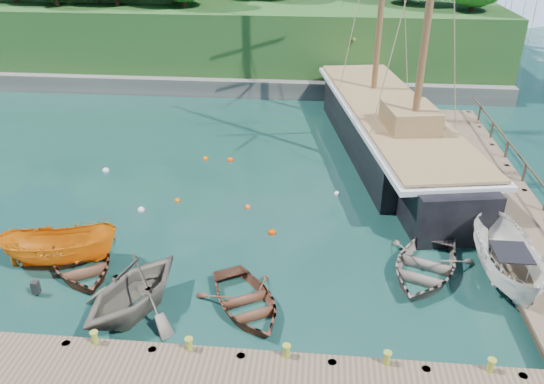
{
  "coord_description": "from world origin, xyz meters",
  "views": [
    {
      "loc": [
        2.71,
        -17.04,
        12.48
      ],
      "look_at": [
        0.79,
        2.95,
        2.0
      ],
      "focal_mm": 35.0,
      "sensor_mm": 36.0,
      "label": 1
    }
  ],
  "objects": [
    {
      "name": "mooring_buoy_5",
      "position": [
        -2.33,
        10.42,
        0.0
      ],
      "size": [
        0.37,
        0.37,
        0.37
      ],
      "primitive_type": "sphere",
      "color": "#E73905",
      "rests_on": "ground"
    },
    {
      "name": "schooner",
      "position": [
        6.77,
        12.87,
        1.12
      ],
      "size": [
        8.57,
        27.49,
        20.29
      ],
      "rotation": [
        0.0,
        0.0,
        0.18
      ],
      "color": "black",
      "rests_on": "ground"
    },
    {
      "name": "mooring_buoy_4",
      "position": [
        -3.79,
        10.45,
        0.0
      ],
      "size": [
        0.33,
        0.33,
        0.33
      ],
      "primitive_type": "sphere",
      "color": "#EA5200",
      "rests_on": "ground"
    },
    {
      "name": "bollard_2",
      "position": [
        2.0,
        -5.1,
        0.0
      ],
      "size": [
        0.26,
        0.26,
        0.45
      ],
      "primitive_type": "cylinder",
      "color": "olive",
      "rests_on": "ground"
    },
    {
      "name": "mooring_buoy_6",
      "position": [
        -8.94,
        8.37,
        0.0
      ],
      "size": [
        0.36,
        0.36,
        0.36
      ],
      "primitive_type": "sphere",
      "color": "silver",
      "rests_on": "ground"
    },
    {
      "name": "rowboat_1",
      "position": [
        -3.52,
        -2.88,
        0.0
      ],
      "size": [
        5.33,
        5.65,
        2.36
      ],
      "primitive_type": "imported",
      "rotation": [
        0.0,
        0.0,
        -0.41
      ],
      "color": "#696156",
      "rests_on": "ground"
    },
    {
      "name": "mooring_buoy_3",
      "position": [
        3.7,
        6.83,
        0.0
      ],
      "size": [
        0.28,
        0.28,
        0.28
      ],
      "primitive_type": "sphere",
      "color": "silver",
      "rests_on": "ground"
    },
    {
      "name": "bollard_1",
      "position": [
        -1.0,
        -5.1,
        0.0
      ],
      "size": [
        0.26,
        0.26,
        0.45
      ],
      "primitive_type": "cylinder",
      "color": "olive",
      "rests_on": "ground"
    },
    {
      "name": "bollard_3",
      "position": [
        5.0,
        -5.1,
        0.0
      ],
      "size": [
        0.26,
        0.26,
        0.45
      ],
      "primitive_type": "cylinder",
      "color": "olive",
      "rests_on": "ground"
    },
    {
      "name": "dock_east",
      "position": [
        11.5,
        7.0,
        0.43
      ],
      "size": [
        3.2,
        24.0,
        1.1
      ],
      "color": "brown",
      "rests_on": "ground"
    },
    {
      "name": "rowboat_0",
      "position": [
        -6.53,
        -0.47,
        0.0
      ],
      "size": [
        5.41,
        5.8,
        0.98
      ],
      "primitive_type": "imported",
      "rotation": [
        0.0,
        0.0,
        0.58
      ],
      "color": "brown",
      "rests_on": "ground"
    },
    {
      "name": "mooring_buoy_0",
      "position": [
        -5.62,
        4.27,
        0.0
      ],
      "size": [
        0.34,
        0.34,
        0.34
      ],
      "primitive_type": "sphere",
      "color": "silver",
      "rests_on": "ground"
    },
    {
      "name": "mooring_buoy_2",
      "position": [
        -0.59,
        5.0,
        0.0
      ],
      "size": [
        0.31,
        0.31,
        0.31
      ],
      "primitive_type": "sphere",
      "color": "#D64A19",
      "rests_on": "ground"
    },
    {
      "name": "mooring_buoy_1",
      "position": [
        -4.13,
        5.32,
        0.0
      ],
      "size": [
        0.29,
        0.29,
        0.29
      ],
      "primitive_type": "sphere",
      "color": "#D45B07",
      "rests_on": "ground"
    },
    {
      "name": "cabin_boat_white",
      "position": [
        10.0,
        0.1,
        0.0
      ],
      "size": [
        2.18,
        5.53,
        2.12
      ],
      "primitive_type": "imported",
      "rotation": [
        0.0,
        0.0,
        0.02
      ],
      "color": "silver",
      "rests_on": "ground"
    },
    {
      "name": "motorboat_orange",
      "position": [
        -7.36,
        -0.3,
        0.0
      ],
      "size": [
        4.86,
        2.51,
        1.79
      ],
      "primitive_type": "imported",
      "rotation": [
        0.0,
        0.0,
        1.74
      ],
      "color": "orange",
      "rests_on": "ground"
    },
    {
      "name": "headland",
      "position": [
        -12.88,
        31.36,
        5.54
      ],
      "size": [
        51.0,
        19.31,
        12.9
      ],
      "color": "#474744",
      "rests_on": "ground"
    },
    {
      "name": "rowboat_3",
      "position": [
        7.0,
        0.43,
        0.0
      ],
      "size": [
        4.95,
        5.7,
        0.99
      ],
      "primitive_type": "imported",
      "rotation": [
        0.0,
        0.0,
        -0.39
      ],
      "color": "#6B625A",
      "rests_on": "ground"
    },
    {
      "name": "bollard_0",
      "position": [
        -4.0,
        -5.1,
        0.0
      ],
      "size": [
        0.26,
        0.26,
        0.45
      ],
      "primitive_type": "cylinder",
      "color": "olive",
      "rests_on": "ground"
    },
    {
      "name": "ground",
      "position": [
        0.0,
        0.0,
        0.0
      ],
      "size": [
        160.0,
        160.0,
        0.0
      ],
      "primitive_type": "plane",
      "color": "#11332B",
      "rests_on": "ground"
    },
    {
      "name": "mooring_buoy_7",
      "position": [
        0.8,
        2.82,
        0.0
      ],
      "size": [
        0.36,
        0.36,
        0.36
      ],
      "primitive_type": "sphere",
      "color": "#D13700",
      "rests_on": "ground"
    },
    {
      "name": "rowboat_2",
      "position": [
        0.36,
        -2.31,
        0.0
      ],
      "size": [
        4.55,
        4.99,
        0.85
      ],
      "primitive_type": "imported",
      "rotation": [
        0.0,
        0.0,
        0.52
      ],
      "color": "#573121",
      "rests_on": "ground"
    }
  ]
}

